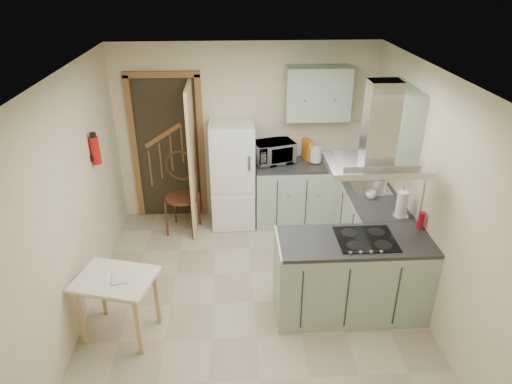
{
  "coord_description": "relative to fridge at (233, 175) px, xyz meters",
  "views": [
    {
      "loc": [
        -0.19,
        -4.0,
        3.39
      ],
      "look_at": [
        0.05,
        0.45,
        1.15
      ],
      "focal_mm": 32.0,
      "sensor_mm": 36.0,
      "label": 1
    }
  ],
  "objects": [
    {
      "name": "floor",
      "position": [
        0.2,
        -1.8,
        -0.75
      ],
      "size": [
        4.2,
        4.2,
        0.0
      ],
      "primitive_type": "plane",
      "color": "tan",
      "rests_on": "ground"
    },
    {
      "name": "ceiling",
      "position": [
        0.2,
        -1.8,
        1.75
      ],
      "size": [
        4.2,
        4.2,
        0.0
      ],
      "primitive_type": "plane",
      "rotation": [
        3.14,
        0.0,
        0.0
      ],
      "color": "silver",
      "rests_on": "back_wall"
    },
    {
      "name": "back_wall",
      "position": [
        0.2,
        0.3,
        0.5
      ],
      "size": [
        3.6,
        0.0,
        3.6
      ],
      "primitive_type": "plane",
      "rotation": [
        1.57,
        0.0,
        0.0
      ],
      "color": "beige",
      "rests_on": "floor"
    },
    {
      "name": "left_wall",
      "position": [
        -1.6,
        -1.8,
        0.5
      ],
      "size": [
        0.0,
        4.2,
        4.2
      ],
      "primitive_type": "plane",
      "rotation": [
        1.57,
        0.0,
        1.57
      ],
      "color": "beige",
      "rests_on": "floor"
    },
    {
      "name": "right_wall",
      "position": [
        2.0,
        -1.8,
        0.5
      ],
      "size": [
        0.0,
        4.2,
        4.2
      ],
      "primitive_type": "plane",
      "rotation": [
        1.57,
        0.0,
        -1.57
      ],
      "color": "beige",
      "rests_on": "floor"
    },
    {
      "name": "doorway",
      "position": [
        -0.9,
        0.27,
        0.3
      ],
      "size": [
        1.1,
        0.12,
        2.1
      ],
      "primitive_type": "cube",
      "color": "brown",
      "rests_on": "floor"
    },
    {
      "name": "fridge",
      "position": [
        0.0,
        0.0,
        0.0
      ],
      "size": [
        0.6,
        0.6,
        1.5
      ],
      "primitive_type": "cube",
      "color": "white",
      "rests_on": "floor"
    },
    {
      "name": "counter_back",
      "position": [
        0.86,
        0.0,
        -0.3
      ],
      "size": [
        1.08,
        0.6,
        0.9
      ],
      "primitive_type": "cube",
      "color": "#9EB2A0",
      "rests_on": "floor"
    },
    {
      "name": "counter_right",
      "position": [
        1.7,
        -0.68,
        -0.3
      ],
      "size": [
        0.6,
        1.95,
        0.9
      ],
      "primitive_type": "cube",
      "color": "#9EB2A0",
      "rests_on": "floor"
    },
    {
      "name": "splashback",
      "position": [
        1.16,
        0.29,
        0.4
      ],
      "size": [
        1.68,
        0.02,
        0.5
      ],
      "primitive_type": "cube",
      "color": "beige",
      "rests_on": "counter_back"
    },
    {
      "name": "wall_cabinet_back",
      "position": [
        1.15,
        0.12,
        1.1
      ],
      "size": [
        0.85,
        0.35,
        0.7
      ],
      "primitive_type": "cube",
      "color": "#9EB2A0",
      "rests_on": "back_wall"
    },
    {
      "name": "wall_cabinet_right",
      "position": [
        1.82,
        -0.95,
        1.1
      ],
      "size": [
        0.35,
        0.9,
        0.7
      ],
      "primitive_type": "cube",
      "color": "#9EB2A0",
      "rests_on": "right_wall"
    },
    {
      "name": "peninsula",
      "position": [
        1.22,
        -1.98,
        -0.3
      ],
      "size": [
        1.55,
        0.65,
        0.9
      ],
      "primitive_type": "cube",
      "color": "#9EB2A0",
      "rests_on": "floor"
    },
    {
      "name": "hob",
      "position": [
        1.32,
        -1.98,
        0.16
      ],
      "size": [
        0.58,
        0.5,
        0.01
      ],
      "primitive_type": "cube",
      "color": "black",
      "rests_on": "peninsula"
    },
    {
      "name": "extractor_hood",
      "position": [
        1.32,
        -1.98,
        0.97
      ],
      "size": [
        0.9,
        0.55,
        0.1
      ],
      "primitive_type": "cube",
      "color": "silver",
      "rests_on": "ceiling"
    },
    {
      "name": "sink",
      "position": [
        1.7,
        -0.85,
        0.16
      ],
      "size": [
        0.45,
        0.4,
        0.01
      ],
      "primitive_type": "cube",
      "color": "silver",
      "rests_on": "counter_right"
    },
    {
      "name": "fire_extinguisher",
      "position": [
        -1.54,
        -0.9,
        0.75
      ],
      "size": [
        0.1,
        0.1,
        0.32
      ],
      "primitive_type": "cylinder",
      "color": "#B2140F",
      "rests_on": "left_wall"
    },
    {
      "name": "drop_leaf_table",
      "position": [
        -1.15,
        -2.19,
        -0.41
      ],
      "size": [
        0.86,
        0.73,
        0.69
      ],
      "primitive_type": "cube",
      "rotation": [
        0.0,
        0.0,
        -0.27
      ],
      "color": "#D8BE85",
      "rests_on": "floor"
    },
    {
      "name": "bentwood_chair",
      "position": [
        -0.7,
        -0.2,
        -0.23
      ],
      "size": [
        0.54,
        0.54,
        1.03
      ],
      "primitive_type": "cube",
      "rotation": [
        0.0,
        0.0,
        -0.21
      ],
      "color": "#52301B",
      "rests_on": "floor"
    },
    {
      "name": "microwave",
      "position": [
        0.57,
        0.06,
        0.3
      ],
      "size": [
        0.63,
        0.51,
        0.3
      ],
      "primitive_type": "imported",
      "rotation": [
        0.0,
        0.0,
        0.31
      ],
      "color": "black",
      "rests_on": "counter_back"
    },
    {
      "name": "kettle",
      "position": [
        1.16,
        0.01,
        0.27
      ],
      "size": [
        0.2,
        0.2,
        0.24
      ],
      "primitive_type": "cylinder",
      "rotation": [
        0.0,
        0.0,
        -0.3
      ],
      "color": "silver",
      "rests_on": "counter_back"
    },
    {
      "name": "cereal_box",
      "position": [
        1.06,
        0.15,
        0.3
      ],
      "size": [
        0.14,
        0.21,
        0.29
      ],
      "primitive_type": "cube",
      "rotation": [
        0.0,
        0.0,
        0.32
      ],
      "color": "orange",
      "rests_on": "counter_back"
    },
    {
      "name": "soap_bottle",
      "position": [
        1.87,
        -0.55,
        0.25
      ],
      "size": [
        0.11,
        0.11,
        0.19
      ],
      "primitive_type": "imported",
      "rotation": [
        0.0,
        0.0,
        -0.33
      ],
      "color": "silver",
      "rests_on": "counter_right"
    },
    {
      "name": "paper_towel",
      "position": [
        1.83,
        -1.53,
        0.3
      ],
      "size": [
        0.13,
        0.13,
        0.31
      ],
      "primitive_type": "cylinder",
      "rotation": [
        0.0,
        0.0,
        0.07
      ],
      "color": "white",
      "rests_on": "counter_right"
    },
    {
      "name": "cup",
      "position": [
        1.62,
        -1.1,
        0.2
      ],
      "size": [
        0.13,
        0.13,
        0.09
      ],
      "primitive_type": "imported",
      "rotation": [
        0.0,
        0.0,
        0.14
      ],
      "color": "white",
      "rests_on": "counter_right"
    },
    {
      "name": "red_bottle",
      "position": [
        1.95,
        -1.79,
        0.24
      ],
      "size": [
        0.09,
        0.09,
        0.19
      ],
      "primitive_type": "cylinder",
      "rotation": [
        0.0,
        0.0,
        -0.42
      ],
      "color": "#A20D1F",
      "rests_on": "peninsula"
    },
    {
      "name": "book",
      "position": [
        -1.18,
        -2.21,
        -0.02
      ],
      "size": [
        0.18,
        0.23,
        0.09
      ],
      "primitive_type": "imported",
      "rotation": [
        0.0,
        0.0,
        0.15
      ],
      "color": "maroon",
      "rests_on": "drop_leaf_table"
    }
  ]
}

